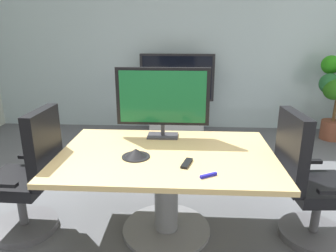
{
  "coord_description": "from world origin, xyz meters",
  "views": [
    {
      "loc": [
        0.23,
        -2.16,
        1.69
      ],
      "look_at": [
        0.08,
        0.39,
        0.88
      ],
      "focal_mm": 33.03,
      "sensor_mm": 36.0,
      "label": 1
    }
  ],
  "objects": [
    {
      "name": "remote_control",
      "position": [
        0.25,
        -0.07,
        0.74
      ],
      "size": [
        0.09,
        0.18,
        0.02
      ],
      "primitive_type": "cube",
      "rotation": [
        0.0,
        0.0,
        -0.27
      ],
      "color": "black",
      "rests_on": "conference_table"
    },
    {
      "name": "tv_monitor",
      "position": [
        0.03,
        0.54,
        1.09
      ],
      "size": [
        0.84,
        0.18,
        0.64
      ],
      "color": "#333338",
      "rests_on": "conference_table"
    },
    {
      "name": "office_chair_left",
      "position": [
        -1.06,
        0.08,
        0.46
      ],
      "size": [
        0.6,
        0.58,
        1.09
      ],
      "rotation": [
        0.0,
        0.0,
        -1.6
      ],
      "color": "#4C4C51",
      "rests_on": "ground"
    },
    {
      "name": "conference_phone",
      "position": [
        -0.15,
        0.05,
        0.76
      ],
      "size": [
        0.22,
        0.22,
        0.07
      ],
      "color": "black",
      "rests_on": "conference_table"
    },
    {
      "name": "conference_table",
      "position": [
        0.08,
        0.14,
        0.53
      ],
      "size": [
        1.73,
        1.15,
        0.73
      ],
      "color": "tan",
      "rests_on": "ground"
    },
    {
      "name": "office_chair_right",
      "position": [
        1.23,
        0.12,
        0.46
      ],
      "size": [
        0.61,
        0.59,
        1.09
      ],
      "rotation": [
        0.0,
        0.0,
        1.64
      ],
      "color": "#4C4C51",
      "rests_on": "ground"
    },
    {
      "name": "whiteboard_marker",
      "position": [
        0.4,
        -0.26,
        0.74
      ],
      "size": [
        0.12,
        0.08,
        0.02
      ],
      "primitive_type": "cube",
      "rotation": [
        0.0,
        0.0,
        0.53
      ],
      "color": "#1919A5",
      "rests_on": "conference_table"
    },
    {
      "name": "wall_display_unit",
      "position": [
        0.09,
        2.86,
        0.44
      ],
      "size": [
        1.2,
        0.36,
        1.31
      ],
      "color": "#B7BABC",
      "rests_on": "ground"
    },
    {
      "name": "wall_back_glass_partition",
      "position": [
        0.0,
        3.22,
        1.4
      ],
      "size": [
        6.33,
        0.1,
        2.79
      ],
      "primitive_type": "cube",
      "color": "#9EB2B7",
      "rests_on": "ground"
    },
    {
      "name": "ground_plane",
      "position": [
        0.0,
        0.0,
        0.0
      ],
      "size": [
        7.44,
        7.44,
        0.0
      ],
      "primitive_type": "plane",
      "color": "#515459"
    }
  ]
}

